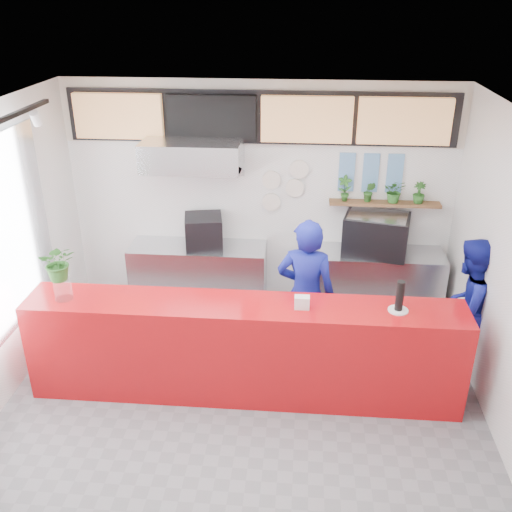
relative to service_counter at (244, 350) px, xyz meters
The scene contains 39 objects.
floor 0.68m from the service_counter, 90.00° to the right, with size 5.00×5.00×0.00m, color slate.
ceiling 2.48m from the service_counter, 90.00° to the right, with size 5.00×5.00×0.00m, color silver.
wall_back 2.30m from the service_counter, 90.00° to the left, with size 5.00×5.00×0.00m, color white.
service_counter is the anchor object (origin of this frame).
cream_band 2.93m from the service_counter, 90.00° to the left, with size 5.00×0.02×0.80m, color beige.
prep_bench 1.97m from the service_counter, 113.96° to the left, with size 1.80×0.60×0.90m, color #B2B5BA.
panini_oven 2.02m from the service_counter, 111.56° to the left, with size 0.47×0.47×0.42m, color black.
extraction_hood 2.50m from the service_counter, 114.57° to the left, with size 1.20×0.70×0.35m, color #B2B5BA.
hood_lip 2.38m from the service_counter, 114.57° to the left, with size 1.20×0.70×0.08m, color #B2B5BA.
right_bench 2.35m from the service_counter, 50.19° to the left, with size 1.80×0.60×0.90m, color #B2B5BA.
espresso_machine 2.42m from the service_counter, 50.14° to the left, with size 0.79×0.56×0.51m, color black.
espresso_tray 2.49m from the service_counter, 50.14° to the left, with size 0.72×0.50×0.07m, color #A6A8AD.
herb_shelf 2.73m from the service_counter, 51.34° to the left, with size 1.40×0.18×0.04m, color brown.
menu_board_far_left 3.31m from the service_counter, 131.47° to the left, with size 1.10×0.10×0.55m, color tan.
menu_board_mid_left 2.88m from the service_counter, 106.59° to the left, with size 1.10×0.10×0.55m, color black.
menu_board_mid_right 2.87m from the service_counter, 73.94° to the left, with size 1.10×0.10×0.55m, color tan.
menu_board_far_right 3.30m from the service_counter, 48.86° to the left, with size 1.10×0.10×0.55m, color tan.
soffit 2.87m from the service_counter, 90.00° to the left, with size 4.80×0.04×0.65m, color black.
dec_plate_a 2.40m from the service_counter, 85.86° to the left, with size 0.24×0.24×0.03m, color silver.
dec_plate_b 2.39m from the service_counter, 77.74° to the left, with size 0.24×0.24×0.03m, color silver.
dec_plate_c 2.26m from the service_counter, 85.86° to the left, with size 0.24×0.24×0.03m, color silver.
dec_plate_d 2.52m from the service_counter, 76.42° to the left, with size 0.24×0.24×0.03m, color silver.
photo_frame_a 2.76m from the service_counter, 62.13° to the left, with size 0.20×0.02×0.25m, color #598CBF.
photo_frame_b 2.90m from the service_counter, 56.06° to the left, with size 0.20×0.02×0.25m, color #598CBF.
photo_frame_c 3.05m from the service_counter, 50.74° to the left, with size 0.20×0.02×0.25m, color #598CBF.
photo_frame_d 2.64m from the service_counter, 62.13° to the left, with size 0.20×0.02×0.25m, color #598CBF.
photo_frame_e 2.78m from the service_counter, 56.06° to the left, with size 0.20×0.02×0.25m, color #598CBF.
photo_frame_f 2.94m from the service_counter, 50.74° to the left, with size 0.20×0.02×0.25m, color #598CBF.
staff_center 0.94m from the service_counter, 44.31° to the left, with size 0.65×0.43×1.79m, color navy.
staff_right 2.49m from the service_counter, 15.22° to the left, with size 0.78×0.61×1.61m, color navy.
herb_a 2.54m from the service_counter, 61.56° to the left, with size 0.18×0.12×0.33m, color #295F21.
herb_b 2.68m from the service_counter, 55.11° to the left, with size 0.15×0.12×0.27m, color #295F21.
herb_c 2.86m from the service_counter, 49.44° to the left, with size 0.27×0.23×0.30m, color #295F21.
herb_d 3.05m from the service_counter, 44.82° to the left, with size 0.15×0.14×0.27m, color #295F21.
glass_vase 1.96m from the service_counter, behind, with size 0.18×0.18×0.22m, color silver.
basil_vase 2.08m from the service_counter, behind, with size 0.35×0.30×0.39m, color #295F21.
napkin_holder 0.85m from the service_counter, ahead, with size 0.15×0.09×0.13m, color silver.
white_plate 1.63m from the service_counter, ahead, with size 0.20×0.20×0.02m, color silver.
pepper_mill 1.70m from the service_counter, ahead, with size 0.08×0.08×0.31m, color black.
Camera 1 is at (0.55, -4.56, 3.99)m, focal length 40.00 mm.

